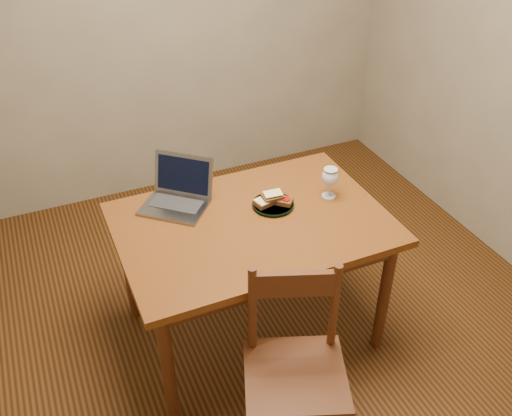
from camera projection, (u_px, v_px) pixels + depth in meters
name	position (u px, v px, depth m)	size (l,w,h in m)	color
floor	(268.00, 316.00, 3.27)	(3.20, 3.20, 0.02)	black
back_wall	(168.00, 9.00, 3.72)	(3.20, 0.02, 2.60)	gray
table	(252.00, 235.00, 2.81)	(1.30, 0.90, 0.74)	#4A250C
chair	(295.00, 363.00, 2.37)	(0.54, 0.53, 0.45)	#41210D
plate	(273.00, 205.00, 2.86)	(0.21, 0.21, 0.02)	black
sandwich_cheese	(266.00, 201.00, 2.84)	(0.11, 0.07, 0.04)	#381E0C
sandwich_tomato	(281.00, 200.00, 2.85)	(0.11, 0.07, 0.03)	#381E0C
sandwich_top	(273.00, 196.00, 2.83)	(0.10, 0.06, 0.03)	#381E0C
milk_glass	(330.00, 183.00, 2.89)	(0.09, 0.09, 0.17)	white
laptop	(178.00, 192.00, 2.86)	(0.42, 0.42, 0.23)	slate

